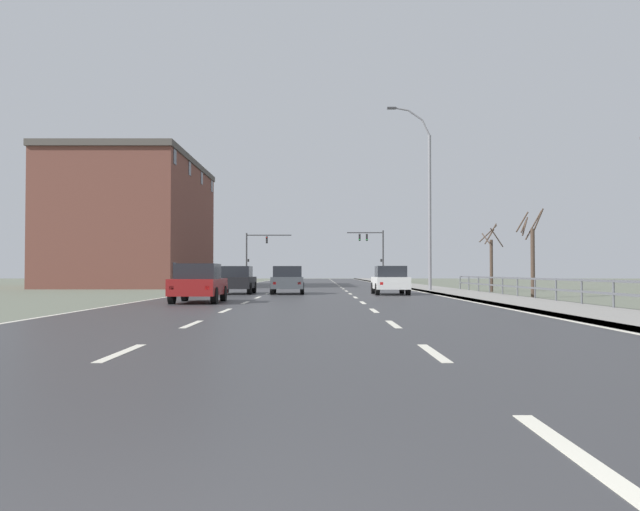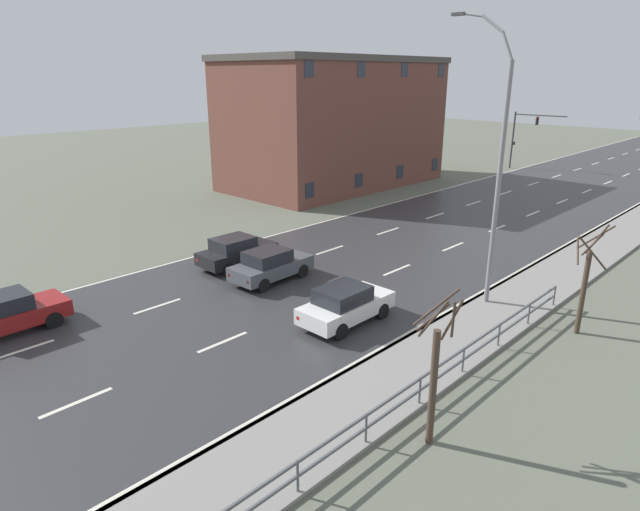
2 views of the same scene
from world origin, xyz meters
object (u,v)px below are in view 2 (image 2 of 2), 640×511
(car_distant, at_px, (7,313))
(car_near_left, at_px, (346,304))
(car_far_left, at_px, (236,251))
(street_lamp_midground, at_px, (496,171))
(brick_building, at_px, (334,122))
(traffic_signal_left, at_px, (523,132))
(car_near_right, at_px, (271,265))

(car_distant, bearing_deg, car_near_left, 47.26)
(car_far_left, relative_size, car_near_left, 1.00)
(car_far_left, height_order, car_near_left, same)
(street_lamp_midground, bearing_deg, brick_building, 146.35)
(traffic_signal_left, xyz_separation_m, car_distant, (2.68, -49.84, -3.05))
(car_near_left, xyz_separation_m, brick_building, (-19.86, 20.84, 4.65))
(car_near_right, height_order, brick_building, brick_building)
(car_distant, bearing_deg, traffic_signal_left, 92.46)
(car_far_left, relative_size, brick_building, 0.21)
(street_lamp_midground, height_order, car_near_left, street_lamp_midground)
(car_distant, height_order, brick_building, brick_building)
(street_lamp_midground, distance_m, traffic_signal_left, 37.48)
(traffic_signal_left, relative_size, car_distant, 1.41)
(brick_building, bearing_deg, traffic_signal_left, 66.37)
(car_near_left, height_order, brick_building, brick_building)
(street_lamp_midground, bearing_deg, car_near_right, -151.51)
(traffic_signal_left, bearing_deg, brick_building, -113.63)
(street_lamp_midground, relative_size, traffic_signal_left, 2.03)
(car_far_left, distance_m, car_near_left, 8.57)
(brick_building, bearing_deg, car_near_left, -46.38)
(street_lamp_midground, distance_m, car_far_left, 13.27)
(car_far_left, xyz_separation_m, car_distant, (-0.19, -10.75, 0.00))
(car_near_right, distance_m, brick_building, 24.85)
(street_lamp_midground, distance_m, car_distant, 19.83)
(street_lamp_midground, relative_size, car_far_left, 2.88)
(car_near_right, xyz_separation_m, car_near_left, (5.65, -0.98, 0.00))
(traffic_signal_left, relative_size, car_far_left, 1.41)
(street_lamp_midground, bearing_deg, car_distant, -127.35)
(car_near_right, bearing_deg, traffic_signal_left, 96.67)
(traffic_signal_left, distance_m, car_distant, 50.01)
(traffic_signal_left, height_order, brick_building, brick_building)
(car_near_right, bearing_deg, street_lamp_midground, 26.87)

